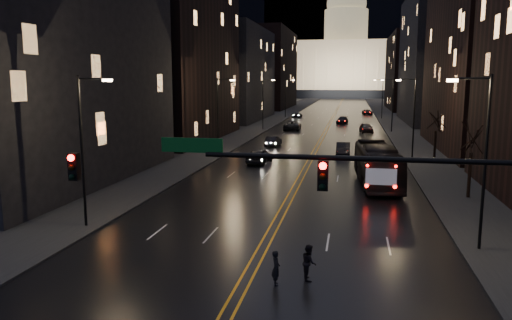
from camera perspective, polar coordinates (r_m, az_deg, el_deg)
The scene contains 34 objects.
road at distance 146.62m, azimuth 9.21°, elevation 5.60°, with size 20.00×320.00×0.02m, color black.
sidewalk_left at distance 147.69m, azimuth 3.74°, elevation 5.75°, with size 8.00×320.00×0.16m, color black.
sidewalk_right at distance 146.86m, azimuth 14.70°, elevation 5.45°, with size 8.00×320.00×0.16m, color black.
center_line at distance 146.62m, azimuth 9.21°, elevation 5.61°, with size 0.62×320.00×0.01m, color orange.
building_left_near at distance 46.00m, azimuth -23.08°, elevation 11.26°, with size 12.00×28.00×22.00m, color black.
building_left_mid at distance 74.92m, azimuth -9.18°, elevation 13.05°, with size 12.00×30.00×28.00m, color black.
building_left_far at distance 111.23m, azimuth -2.33°, elevation 9.78°, with size 12.00×34.00×20.00m, color black.
building_left_dist at distance 158.37m, azimuth 1.70°, elevation 10.30°, with size 12.00×40.00×24.00m, color black.
building_right_mid at distance 109.64m, azimuth 19.97°, elevation 10.82°, with size 12.00×34.00×26.00m, color black.
building_right_dist at distance 157.19m, azimuth 17.21°, elevation 9.55°, with size 12.00×40.00×22.00m, color black.
mountain_ridge at distance 401.85m, azimuth 16.60°, elevation 16.81°, with size 520.00×60.00×130.00m, color black.
capitol at distance 266.46m, azimuth 10.13°, elevation 10.80°, with size 90.00×50.00×58.50m.
traffic_signal at distance 16.75m, azimuth 15.88°, elevation -3.68°, with size 17.29×0.45×7.00m.
streetlamp_right_near at distance 27.31m, azimuth 24.41°, elevation 0.66°, with size 2.13×0.25×9.00m.
streetlamp_left_near at distance 30.58m, azimuth -19.00°, elevation 1.81°, with size 2.13×0.25×9.00m.
streetlamp_right_mid at distance 56.77m, azimuth 17.44°, elevation 5.04°, with size 2.13×0.25×9.00m.
streetlamp_left_mid at distance 58.42m, azimuth -4.22°, elevation 5.53°, with size 2.13×0.25×9.00m.
streetlamp_right_far at distance 86.61m, azimuth 15.24°, elevation 6.40°, with size 2.13×0.25×9.00m.
streetlamp_left_far at distance 87.69m, azimuth 0.91°, elevation 6.75°, with size 2.13×0.25×9.00m.
streetlamp_right_dist at distance 116.53m, azimuth 14.16°, elevation 7.06°, with size 2.13×0.25×9.00m.
streetlamp_left_dist at distance 117.34m, azimuth 3.48°, elevation 7.33°, with size 2.13×0.25×9.00m.
tree_right_mid at distance 39.47m, azimuth 23.46°, elevation 2.28°, with size 2.40×2.40×6.65m.
tree_right_far at distance 55.13m, azimuth 19.91°, elevation 4.22°, with size 2.40×2.40×6.65m.
bus at distance 43.11m, azimuth 13.68°, elevation -0.55°, with size 2.80×11.97×3.34m, color black.
oncoming_car_a at distance 52.62m, azimuth 0.42°, elevation 0.48°, with size 1.90×4.73×1.61m, color black.
oncoming_car_b at distance 66.21m, azimuth 1.99°, elevation 2.15°, with size 1.45×4.17×1.37m, color black.
oncoming_car_c at distance 88.31m, azimuth 4.19°, elevation 3.97°, with size 2.73×5.92×1.64m, color black.
oncoming_car_d at distance 117.34m, azimuth 4.70°, elevation 5.16°, with size 1.87×4.59×1.33m, color black.
receding_car_a at distance 59.20m, azimuth 9.93°, elevation 1.26°, with size 1.60×4.58×1.51m, color black.
receding_car_b at distance 85.44m, azimuth 12.49°, elevation 3.61°, with size 1.95×4.85×1.65m, color black.
receding_car_c at distance 102.35m, azimuth 9.84°, elevation 4.50°, with size 1.98×4.86×1.41m, color black.
receding_car_d at distance 130.45m, azimuth 12.61°, elevation 5.37°, with size 2.23×4.83×1.34m, color black.
pedestrian_a at distance 21.83m, azimuth 2.31°, elevation -12.23°, with size 0.56×0.37×1.54m, color black.
pedestrian_b at distance 22.49m, azimuth 6.08°, elevation -11.53°, with size 0.78×0.43×1.60m, color black.
Camera 1 is at (4.38, -16.29, 8.71)m, focal length 35.00 mm.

